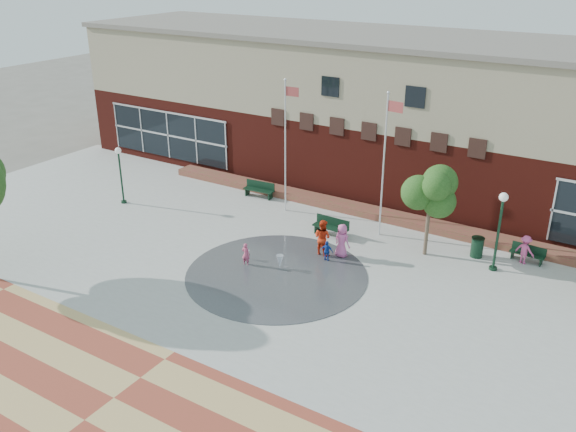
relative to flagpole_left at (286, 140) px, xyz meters
The scene contains 22 objects.
ground 11.18m from the flagpole_left, 69.21° to the right, with size 120.00×120.00×0.00m, color #666056.
plaza_concrete 7.97m from the flagpole_left, 57.09° to the right, with size 46.00×18.00×0.01m, color #A8A8A0.
paver_band 17.59m from the flagpole_left, 77.58° to the right, with size 46.00×6.00×0.01m, color #9C3E2B.
splash_pad 8.71m from the flagpole_left, 61.18° to the right, with size 8.40×8.40×0.01m, color #383A3D.
library_building 8.64m from the flagpole_left, 64.80° to the left, with size 44.40×10.40×9.20m.
flower_bed 5.92m from the flagpole_left, 27.67° to the left, with size 26.00×1.20×0.40m, color #AB1D39.
flagpole_left is the anchor object (origin of this frame).
flagpole_right 5.94m from the flagpole_left, ahead, with size 0.93×0.21×7.60m.
lamp_left 9.94m from the flagpole_left, 154.99° to the right, with size 0.36×0.36×3.43m.
lamp_right 12.19m from the flagpole_left, ahead, with size 0.41×0.41×3.88m.
bench_left 4.74m from the flagpole_left, 160.15° to the left, with size 1.96×0.69×0.97m.
bench_mid 5.67m from the flagpole_left, 23.24° to the right, with size 1.96×0.60×0.98m.
bench_right 13.77m from the flagpole_left, ahead, with size 1.65×0.58×0.82m.
trash_can 11.57m from the flagpole_left, ahead, with size 0.63×0.63×1.03m.
tree_mid 8.86m from the flagpole_left, ahead, with size 2.63×2.63×4.44m.
water_jet_a 8.20m from the flagpole_left, 60.23° to the right, with size 0.35×0.35×0.67m, color white.
water_jet_b 7.65m from the flagpole_left, 74.80° to the right, with size 0.21×0.21×0.47m, color white.
child_splash 7.80m from the flagpole_left, 73.91° to the right, with size 0.41×0.27×1.14m, color #C94A6D.
adult_red 6.68m from the flagpole_left, 40.09° to the right, with size 0.90×0.70×1.84m, color red.
adult_pink 7.20m from the flagpole_left, 32.70° to the right, with size 0.84×0.54×1.71m, color #DB5C9F.
child_blue 7.51m from the flagpole_left, 40.36° to the right, with size 0.62×0.26×1.06m, color #163CA1.
person_bench 13.54m from the flagpole_left, ahead, with size 0.93×0.54×1.45m, color #DB4C8D.
Camera 1 is at (13.54, -17.68, 13.70)m, focal length 38.00 mm.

